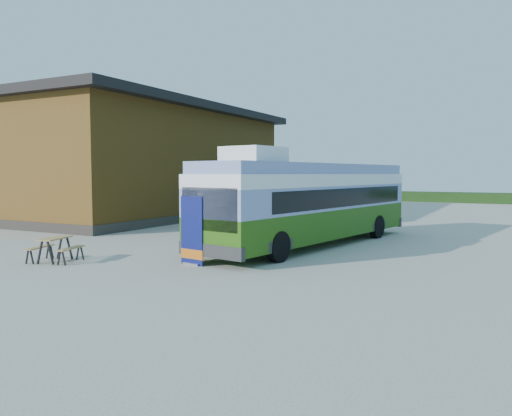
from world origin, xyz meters
The scene contains 10 objects.
ground centered at (0.00, 0.00, 0.00)m, with size 100.00×100.00×0.00m, color #BCB7AD.
barn centered at (-10.50, 10.00, 3.59)m, with size 9.60×21.20×7.50m.
hedge centered at (8.00, 38.00, 0.50)m, with size 40.00×3.00×1.00m, color #264419.
bus centered at (3.78, 2.13, 1.87)m, with size 4.87×13.02×3.92m.
awning centered at (1.23, 1.96, 2.85)m, with size 3.51×4.89×0.54m.
banner centered at (1.97, -3.95, 0.92)m, with size 0.97×0.29×2.25m.
picnic_table centered at (-2.46, -5.62, 0.62)m, with size 1.74×1.63×0.83m.
person_a centered at (-1.29, 8.16, 0.97)m, with size 0.70×0.46×1.93m, color #999999.
person_b centered at (-2.20, 9.91, 0.78)m, with size 0.76×0.59×1.57m, color #999999.
slurry_tanker centered at (-5.70, 11.80, 1.46)m, with size 2.44×6.84×2.53m.
Camera 1 is at (11.30, -17.26, 3.00)m, focal length 35.00 mm.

